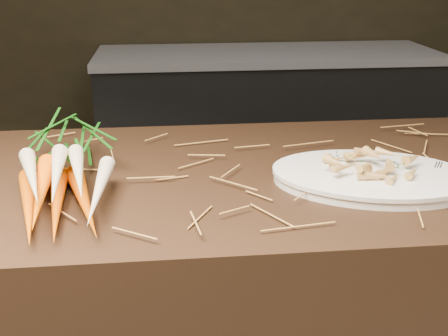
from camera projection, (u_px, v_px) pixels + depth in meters
The scene contains 6 objects.
back_counter at pixel (266, 126), 3.14m from camera, with size 1.82×0.62×0.84m.
straw_bedding at pixel (287, 166), 1.19m from camera, with size 1.40×0.60×0.02m, color #A26F2E, non-canonical shape.
root_veg_bunch at pixel (57, 160), 1.11m from camera, with size 0.25×0.55×0.10m.
serving_platter at pixel (371, 179), 1.12m from camera, with size 0.39×0.26×0.02m, color white, non-canonical shape.
roasted_veg_heap at pixel (373, 164), 1.11m from camera, with size 0.19×0.14×0.04m, color #A87A3A, non-canonical shape.
serving_fork at pixel (446, 180), 1.08m from camera, with size 0.01×0.15×0.00m, color silver.
Camera 1 is at (-0.25, -0.79, 1.33)m, focal length 45.00 mm.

